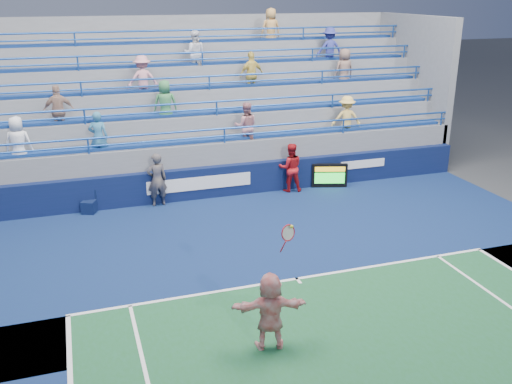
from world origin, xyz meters
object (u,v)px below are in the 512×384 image
object	(u,v)px
serve_speed_board	(329,176)
tennis_player	(270,311)
judge_chair	(89,206)
line_judge	(157,180)
ball_girl	(290,168)

from	to	relation	value
serve_speed_board	tennis_player	distance (m)	10.16
serve_speed_board	judge_chair	size ratio (longest dim) A/B	1.71
judge_chair	line_judge	bearing A→B (deg)	-0.79
judge_chair	tennis_player	bearing A→B (deg)	-70.54
judge_chair	line_judge	xyz separation A→B (m)	(2.22, -0.03, 0.67)
serve_speed_board	ball_girl	distance (m)	1.57
judge_chair	ball_girl	distance (m)	6.97
tennis_player	line_judge	world-z (taller)	tennis_player
ball_girl	line_judge	bearing A→B (deg)	10.95
line_judge	serve_speed_board	bearing A→B (deg)	173.40
tennis_player	line_judge	size ratio (longest dim) A/B	1.46
tennis_player	judge_chair	bearing A→B (deg)	109.46
line_judge	ball_girl	xyz separation A→B (m)	(4.71, -0.01, -0.03)
serve_speed_board	tennis_player	world-z (taller)	tennis_player
judge_chair	line_judge	distance (m)	2.32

